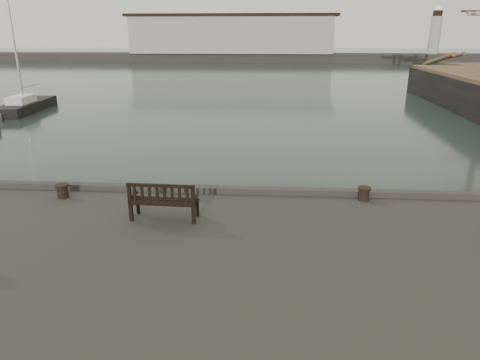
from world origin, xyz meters
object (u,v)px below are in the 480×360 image
object	(u,v)px
bollard_left	(63,191)
bollard_right	(364,194)
yacht_d	(27,108)
bench	(164,207)

from	to	relation	value
bollard_left	bollard_right	world-z (taller)	bollard_left
bollard_left	yacht_d	xyz separation A→B (m)	(-14.45, 23.33, -1.53)
bollard_right	yacht_d	size ratio (longest dim) A/B	0.04
bench	bollard_right	xyz separation A→B (m)	(5.51, 1.73, -0.12)
bollard_right	bench	bearing A→B (deg)	-162.57
bench	bollard_right	size ratio (longest dim) A/B	4.43
bench	bollard_right	world-z (taller)	bench
bollard_right	yacht_d	distance (m)	32.76
bench	bollard_left	size ratio (longest dim) A/B	4.28
bollard_left	yacht_d	distance (m)	27.48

